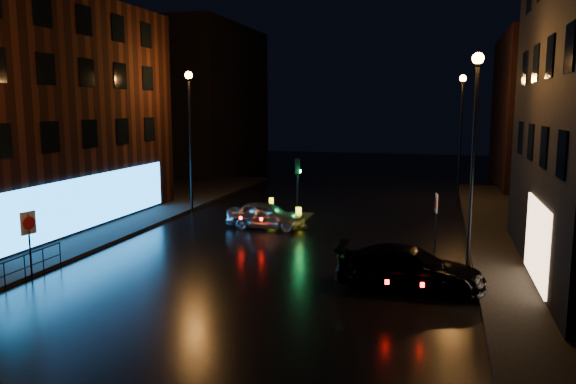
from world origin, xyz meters
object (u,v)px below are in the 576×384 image
object	(u,v)px
dark_sedan	(409,268)
road_sign_left	(29,229)
silver_hatchback	(266,215)
bollard_far	(271,210)
road_sign_right	(436,208)
bollard_near	(299,223)
traffic_signal	(298,209)

from	to	relation	value
dark_sedan	road_sign_left	world-z (taller)	road_sign_left
silver_hatchback	road_sign_left	bearing A→B (deg)	151.67
bollard_far	road_sign_right	xyz separation A→B (m)	(9.57, -6.23, 1.69)
bollard_near	road_sign_right	bearing A→B (deg)	-44.59
traffic_signal	bollard_near	xyz separation A→B (m)	(0.64, -2.34, -0.27)
silver_hatchback	bollard_near	size ratio (longest dim) A/B	2.88
dark_sedan	bollard_far	distance (m)	15.02
silver_hatchback	traffic_signal	bearing A→B (deg)	-17.30
bollard_near	bollard_far	world-z (taller)	bollard_near
traffic_signal	road_sign_left	distance (m)	15.39
road_sign_left	road_sign_right	size ratio (longest dim) A/B	1.02
bollard_far	road_sign_left	distance (m)	15.62
silver_hatchback	bollard_far	size ratio (longest dim) A/B	3.44
bollard_far	traffic_signal	bearing A→B (deg)	-38.91
silver_hatchback	bollard_far	bearing A→B (deg)	12.95
traffic_signal	road_sign_right	bearing A→B (deg)	-34.35
traffic_signal	bollard_far	world-z (taller)	traffic_signal
traffic_signal	bollard_far	size ratio (longest dim) A/B	2.88
dark_sedan	bollard_far	bearing A→B (deg)	36.31
traffic_signal	road_sign_left	xyz separation A→B (m)	(-6.70, -13.78, 1.42)
dark_sedan	bollard_far	world-z (taller)	dark_sedan
bollard_far	road_sign_right	size ratio (longest dim) A/B	0.47
bollard_far	silver_hatchback	bearing A→B (deg)	-88.45
traffic_signal	dark_sedan	size ratio (longest dim) A/B	0.67
dark_sedan	traffic_signal	bearing A→B (deg)	32.14
traffic_signal	dark_sedan	world-z (taller)	traffic_signal
bollard_near	bollard_far	size ratio (longest dim) A/B	1.19
dark_sedan	bollard_near	size ratio (longest dim) A/B	3.63
road_sign_left	traffic_signal	bearing A→B (deg)	76.72
dark_sedan	road_sign_left	distance (m)	13.87
traffic_signal	road_sign_right	distance (m)	9.42
bollard_near	road_sign_right	distance (m)	7.82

